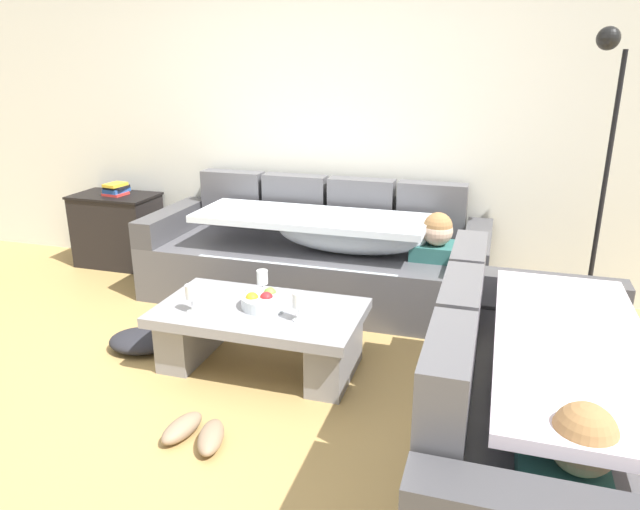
{
  "coord_description": "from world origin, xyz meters",
  "views": [
    {
      "loc": [
        1.54,
        -2.4,
        1.76
      ],
      "look_at": [
        0.47,
        1.05,
        0.55
      ],
      "focal_mm": 32.85,
      "sensor_mm": 36.0,
      "label": 1
    }
  ],
  "objects_px": {
    "couch_near_window": "(538,411)",
    "coffee_table": "(260,330)",
    "book_stack_on_cabinet": "(116,189)",
    "couch_along_wall": "(320,258)",
    "fruit_bowl": "(265,300)",
    "open_magazine": "(322,308)",
    "wine_glass_far_back": "(262,278)",
    "side_cabinet": "(118,230)",
    "wine_glass_near_right": "(298,301)",
    "wine_glass_near_left": "(191,293)",
    "crumpled_garment": "(141,341)",
    "pair_of_shoes": "(196,432)",
    "floor_lamp": "(600,164)"
  },
  "relations": [
    {
      "from": "fruit_bowl",
      "to": "wine_glass_near_left",
      "type": "relative_size",
      "value": 1.69
    },
    {
      "from": "pair_of_shoes",
      "to": "open_magazine",
      "type": "bearing_deg",
      "value": 66.75
    },
    {
      "from": "wine_glass_near_right",
      "to": "wine_glass_far_back",
      "type": "bearing_deg",
      "value": 139.9
    },
    {
      "from": "couch_near_window",
      "to": "side_cabinet",
      "type": "height_order",
      "value": "couch_near_window"
    },
    {
      "from": "crumpled_garment",
      "to": "book_stack_on_cabinet",
      "type": "bearing_deg",
      "value": 128.15
    },
    {
      "from": "couch_near_window",
      "to": "couch_along_wall",
      "type": "bearing_deg",
      "value": 41.32
    },
    {
      "from": "crumpled_garment",
      "to": "wine_glass_near_right",
      "type": "bearing_deg",
      "value": -3.51
    },
    {
      "from": "crumpled_garment",
      "to": "wine_glass_near_left",
      "type": "bearing_deg",
      "value": -15.9
    },
    {
      "from": "book_stack_on_cabinet",
      "to": "side_cabinet",
      "type": "bearing_deg",
      "value": -176.7
    },
    {
      "from": "pair_of_shoes",
      "to": "fruit_bowl",
      "type": "bearing_deg",
      "value": 87.03
    },
    {
      "from": "wine_glass_near_left",
      "to": "open_magazine",
      "type": "height_order",
      "value": "wine_glass_near_left"
    },
    {
      "from": "couch_along_wall",
      "to": "wine_glass_far_back",
      "type": "height_order",
      "value": "couch_along_wall"
    },
    {
      "from": "wine_glass_near_right",
      "to": "pair_of_shoes",
      "type": "relative_size",
      "value": 0.48
    },
    {
      "from": "couch_near_window",
      "to": "fruit_bowl",
      "type": "height_order",
      "value": "couch_near_window"
    },
    {
      "from": "coffee_table",
      "to": "couch_near_window",
      "type": "bearing_deg",
      "value": -20.62
    },
    {
      "from": "wine_glass_near_right",
      "to": "crumpled_garment",
      "type": "xyz_separation_m",
      "value": [
        -1.09,
        0.07,
        -0.44
      ]
    },
    {
      "from": "fruit_bowl",
      "to": "floor_lamp",
      "type": "distance_m",
      "value": 2.33
    },
    {
      "from": "open_magazine",
      "to": "side_cabinet",
      "type": "relative_size",
      "value": 0.39
    },
    {
      "from": "couch_along_wall",
      "to": "book_stack_on_cabinet",
      "type": "relative_size",
      "value": 11.43
    },
    {
      "from": "wine_glass_near_right",
      "to": "book_stack_on_cabinet",
      "type": "height_order",
      "value": "book_stack_on_cabinet"
    },
    {
      "from": "coffee_table",
      "to": "wine_glass_near_right",
      "type": "distance_m",
      "value": 0.39
    },
    {
      "from": "side_cabinet",
      "to": "pair_of_shoes",
      "type": "bearing_deg",
      "value": -48.05
    },
    {
      "from": "wine_glass_near_right",
      "to": "wine_glass_far_back",
      "type": "distance_m",
      "value": 0.43
    },
    {
      "from": "couch_near_window",
      "to": "crumpled_garment",
      "type": "distance_m",
      "value": 2.41
    },
    {
      "from": "couch_near_window",
      "to": "wine_glass_far_back",
      "type": "distance_m",
      "value": 1.75
    },
    {
      "from": "book_stack_on_cabinet",
      "to": "couch_along_wall",
      "type": "bearing_deg",
      "value": -6.67
    },
    {
      "from": "floor_lamp",
      "to": "fruit_bowl",
      "type": "bearing_deg",
      "value": -147.03
    },
    {
      "from": "book_stack_on_cabinet",
      "to": "crumpled_garment",
      "type": "distance_m",
      "value": 1.87
    },
    {
      "from": "wine_glass_near_left",
      "to": "wine_glass_near_right",
      "type": "distance_m",
      "value": 0.63
    },
    {
      "from": "fruit_bowl",
      "to": "open_magazine",
      "type": "distance_m",
      "value": 0.34
    },
    {
      "from": "wine_glass_near_left",
      "to": "wine_glass_near_right",
      "type": "relative_size",
      "value": 1.0
    },
    {
      "from": "open_magazine",
      "to": "crumpled_garment",
      "type": "distance_m",
      "value": 1.22
    },
    {
      "from": "couch_along_wall",
      "to": "coffee_table",
      "type": "xyz_separation_m",
      "value": [
        -0.02,
        -1.13,
        -0.09
      ]
    },
    {
      "from": "couch_along_wall",
      "to": "crumpled_garment",
      "type": "height_order",
      "value": "couch_along_wall"
    },
    {
      "from": "open_magazine",
      "to": "crumpled_garment",
      "type": "relative_size",
      "value": 0.7
    },
    {
      "from": "couch_near_window",
      "to": "coffee_table",
      "type": "distance_m",
      "value": 1.63
    },
    {
      "from": "coffee_table",
      "to": "pair_of_shoes",
      "type": "xyz_separation_m",
      "value": [
        -0.02,
        -0.77,
        -0.19
      ]
    },
    {
      "from": "couch_along_wall",
      "to": "open_magazine",
      "type": "distance_m",
      "value": 1.09
    },
    {
      "from": "couch_near_window",
      "to": "fruit_bowl",
      "type": "relative_size",
      "value": 7.17
    },
    {
      "from": "coffee_table",
      "to": "fruit_bowl",
      "type": "xyz_separation_m",
      "value": [
        0.02,
        0.03,
        0.18
      ]
    },
    {
      "from": "fruit_bowl",
      "to": "crumpled_garment",
      "type": "xyz_separation_m",
      "value": [
        -0.84,
        -0.05,
        -0.36
      ]
    },
    {
      "from": "coffee_table",
      "to": "side_cabinet",
      "type": "bearing_deg",
      "value": 144.95
    },
    {
      "from": "wine_glass_far_back",
      "to": "book_stack_on_cabinet",
      "type": "height_order",
      "value": "book_stack_on_cabinet"
    },
    {
      "from": "wine_glass_far_back",
      "to": "book_stack_on_cabinet",
      "type": "distance_m",
      "value": 2.2
    },
    {
      "from": "coffee_table",
      "to": "crumpled_garment",
      "type": "height_order",
      "value": "coffee_table"
    },
    {
      "from": "wine_glass_far_back",
      "to": "pair_of_shoes",
      "type": "xyz_separation_m",
      "value": [
        0.03,
        -0.95,
        -0.45
      ]
    },
    {
      "from": "couch_along_wall",
      "to": "coffee_table",
      "type": "bearing_deg",
      "value": -91.17
    },
    {
      "from": "open_magazine",
      "to": "side_cabinet",
      "type": "height_order",
      "value": "side_cabinet"
    },
    {
      "from": "crumpled_garment",
      "to": "couch_along_wall",
      "type": "bearing_deg",
      "value": 54.15
    },
    {
      "from": "couch_near_window",
      "to": "side_cabinet",
      "type": "relative_size",
      "value": 2.79
    }
  ]
}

